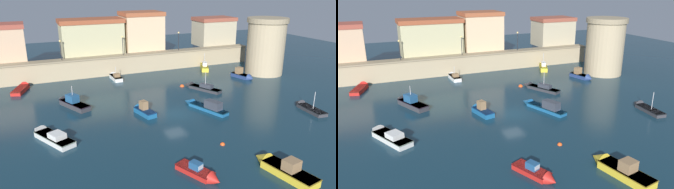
% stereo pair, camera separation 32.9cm
% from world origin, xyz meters
% --- Properties ---
extents(ground_plane, '(121.68, 121.68, 0.00)m').
position_xyz_m(ground_plane, '(0.00, 0.00, 0.00)').
color(ground_plane, '#112D3D').
extents(quay_wall, '(49.52, 2.37, 3.25)m').
position_xyz_m(quay_wall, '(0.00, 21.32, 1.64)').
color(quay_wall, tan).
rests_on(quay_wall, ground).
extents(old_town_backdrop, '(46.23, 6.07, 7.15)m').
position_xyz_m(old_town_backdrop, '(0.19, 25.09, 6.20)').
color(old_town_backdrop, tan).
rests_on(old_town_backdrop, ground).
extents(fortress_tower, '(6.84, 6.84, 9.61)m').
position_xyz_m(fortress_tower, '(22.19, 11.28, 4.87)').
color(fortress_tower, tan).
rests_on(fortress_tower, ground).
extents(quay_lamp_0, '(0.32, 0.32, 3.23)m').
position_xyz_m(quay_lamp_0, '(-10.56, 21.32, 5.41)').
color(quay_lamp_0, black).
rests_on(quay_lamp_0, quay_wall).
extents(quay_lamp_1, '(0.32, 0.32, 3.30)m').
position_xyz_m(quay_lamp_1, '(-0.26, 21.32, 5.45)').
color(quay_lamp_1, black).
rests_on(quay_lamp_1, quay_wall).
extents(quay_lamp_2, '(0.32, 0.32, 3.41)m').
position_xyz_m(quay_lamp_2, '(10.36, 21.32, 5.52)').
color(quay_lamp_2, black).
rests_on(quay_lamp_2, quay_wall).
extents(moored_boat_0, '(3.22, 5.28, 3.15)m').
position_xyz_m(moored_boat_0, '(14.17, 18.19, 0.51)').
color(moored_boat_0, gold).
rests_on(moored_boat_0, ground).
extents(moored_boat_1, '(2.95, 5.62, 1.30)m').
position_xyz_m(moored_boat_1, '(-16.88, 17.82, 0.30)').
color(moored_boat_1, red).
rests_on(moored_boat_1, ground).
extents(moored_boat_2, '(2.14, 4.37, 1.92)m').
position_xyz_m(moored_boat_2, '(-3.56, 1.87, 0.46)').
color(moored_boat_2, '#195689').
rests_on(moored_boat_2, ground).
extents(moored_boat_3, '(4.27, 6.50, 1.55)m').
position_xyz_m(moored_boat_3, '(-14.57, -0.98, 0.37)').
color(moored_boat_3, silver).
rests_on(moored_boat_3, ground).
extents(moored_boat_4, '(2.60, 6.12, 2.00)m').
position_xyz_m(moored_boat_4, '(2.65, -15.24, 0.46)').
color(moored_boat_4, gold).
rests_on(moored_boat_4, ground).
extents(moored_boat_5, '(1.88, 5.23, 3.03)m').
position_xyz_m(moored_boat_5, '(15.84, -5.00, 0.26)').
color(moored_boat_5, '#333338').
rests_on(moored_boat_5, ground).
extents(moored_boat_6, '(2.36, 4.45, 2.02)m').
position_xyz_m(moored_boat_6, '(17.09, 10.09, 0.47)').
color(moored_boat_6, navy).
rests_on(moored_boat_6, ground).
extents(moored_boat_7, '(1.38, 4.61, 2.48)m').
position_xyz_m(moored_boat_7, '(-2.73, 18.08, 0.41)').
color(moored_boat_7, white).
rests_on(moored_boat_7, ground).
extents(moored_boat_8, '(3.95, 6.40, 3.15)m').
position_xyz_m(moored_boat_8, '(-11.23, 7.97, 0.49)').
color(moored_boat_8, '#333338').
rests_on(moored_boat_8, ground).
extents(moored_boat_9, '(3.44, 6.94, 1.80)m').
position_xyz_m(moored_boat_9, '(4.02, 0.08, 0.44)').
color(moored_boat_9, '#195689').
rests_on(moored_boat_9, ground).
extents(moored_boat_10, '(2.80, 4.35, 1.45)m').
position_xyz_m(moored_boat_10, '(-3.76, -13.20, 0.32)').
color(moored_boat_10, red).
rests_on(moored_boat_10, ground).
extents(moored_boat_11, '(3.94, 6.38, 3.16)m').
position_xyz_m(moored_boat_11, '(7.47, 7.62, 0.32)').
color(moored_boat_11, '#333338').
rests_on(moored_boat_11, ground).
extents(mooring_buoy_0, '(0.66, 0.66, 0.66)m').
position_xyz_m(mooring_buoy_0, '(5.65, 9.87, 0.00)').
color(mooring_buoy_0, '#EA4C19').
rests_on(mooring_buoy_0, ground).
extents(mooring_buoy_1, '(0.48, 0.48, 0.48)m').
position_xyz_m(mooring_buoy_1, '(0.90, -9.10, 0.00)').
color(mooring_buoy_1, '#EA4C19').
rests_on(mooring_buoy_1, ground).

